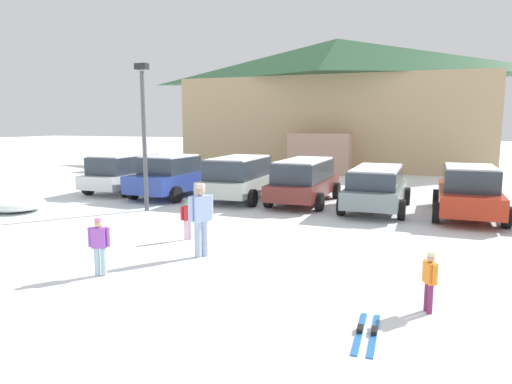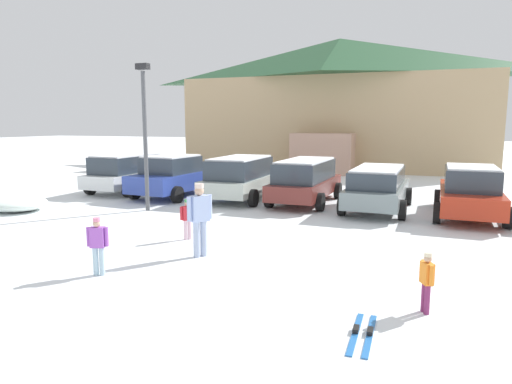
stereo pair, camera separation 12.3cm
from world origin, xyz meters
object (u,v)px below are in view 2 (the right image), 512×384
object	(u,v)px
parked_red_sedan	(470,191)
pair_of_skis	(363,333)
skier_child_in_purple_jacket	(98,243)
ski_lodge	(338,103)
parked_grey_wagon	(378,187)
plowed_snow_pile	(14,203)
parked_white_suv	(127,172)
skier_child_in_red_jacket	(187,217)
parked_blue_hatchback	(173,176)
skier_child_in_orange_jacket	(427,279)
skier_adult_in_blue_parka	(200,216)
lamp_post	(145,128)
parked_silver_wagon	(241,177)
parked_maroon_van	(305,180)

from	to	relation	value
parked_red_sedan	pair_of_skis	world-z (taller)	parked_red_sedan
skier_child_in_purple_jacket	parked_red_sedan	bearing A→B (deg)	50.96
ski_lodge	parked_red_sedan	size ratio (longest dim) A/B	4.32
parked_grey_wagon	plowed_snow_pile	distance (m)	12.61
parked_grey_wagon	parked_red_sedan	xyz separation A→B (m)	(2.89, -0.17, 0.01)
parked_white_suv	skier_child_in_red_jacket	world-z (taller)	parked_white_suv
parked_blue_hatchback	skier_child_in_red_jacket	world-z (taller)	parked_blue_hatchback
parked_red_sedan	skier_child_in_orange_jacket	xyz separation A→B (m)	(-1.13, -8.47, -0.28)
skier_adult_in_blue_parka	plowed_snow_pile	size ratio (longest dim) A/B	0.69
skier_child_in_purple_jacket	lamp_post	world-z (taller)	lamp_post
ski_lodge	parked_silver_wagon	size ratio (longest dim) A/B	4.69
parked_grey_wagon	parked_maroon_van	bearing A→B (deg)	170.00
parked_silver_wagon	parked_grey_wagon	xyz separation A→B (m)	(5.27, -0.26, -0.08)
pair_of_skis	parked_red_sedan	bearing A→B (deg)	78.58
parked_grey_wagon	pair_of_skis	size ratio (longest dim) A/B	3.32
parked_white_suv	lamp_post	size ratio (longest dim) A/B	0.85
parked_grey_wagon	lamp_post	size ratio (longest dim) A/B	0.94
skier_child_in_red_jacket	parked_blue_hatchback	bearing A→B (deg)	124.32
ski_lodge	skier_child_in_orange_jacket	distance (m)	25.15
parked_white_suv	skier_child_in_red_jacket	xyz separation A→B (m)	(6.63, -6.33, -0.30)
parked_red_sedan	plowed_snow_pile	world-z (taller)	parked_red_sedan
parked_blue_hatchback	parked_grey_wagon	size ratio (longest dim) A/B	0.92
skier_child_in_orange_jacket	skier_child_in_red_jacket	bearing A→B (deg)	155.35
pair_of_skis	lamp_post	bearing A→B (deg)	140.80
parked_white_suv	skier_child_in_orange_jacket	size ratio (longest dim) A/B	4.25
pair_of_skis	parked_white_suv	bearing A→B (deg)	139.00
parked_blue_hatchback	parked_grey_wagon	xyz separation A→B (m)	(8.15, 0.01, -0.03)
ski_lodge	parked_maroon_van	distance (m)	15.44
parked_white_suv	lamp_post	bearing A→B (deg)	-45.11
parked_silver_wagon	parked_grey_wagon	size ratio (longest dim) A/B	0.92
parked_silver_wagon	skier_child_in_purple_jacket	size ratio (longest dim) A/B	3.69
ski_lodge	parked_grey_wagon	xyz separation A→B (m)	(4.53, -15.41, -3.53)
parked_red_sedan	parked_blue_hatchback	bearing A→B (deg)	179.18
parked_red_sedan	parked_white_suv	bearing A→B (deg)	177.68
pair_of_skis	parked_maroon_van	bearing A→B (deg)	109.63
parked_maroon_van	plowed_snow_pile	distance (m)	10.38
parked_white_suv	ski_lodge	bearing A→B (deg)	67.61
ski_lodge	parked_blue_hatchback	xyz separation A→B (m)	(-3.62, -15.43, -3.50)
parked_maroon_van	parked_grey_wagon	bearing A→B (deg)	-10.00
skier_adult_in_blue_parka	skier_child_in_orange_jacket	bearing A→B (deg)	-16.71
parked_blue_hatchback	skier_child_in_red_jacket	distance (m)	7.19
parked_maroon_van	parked_silver_wagon	bearing A→B (deg)	-175.16
lamp_post	parked_red_sedan	bearing A→B (deg)	15.20
skier_child_in_orange_jacket	lamp_post	world-z (taller)	lamp_post
parked_silver_wagon	skier_child_in_orange_jacket	size ratio (longest dim) A/B	4.34
skier_child_in_red_jacket	parked_grey_wagon	bearing A→B (deg)	55.43
parked_silver_wagon	parked_blue_hatchback	bearing A→B (deg)	-174.58
ski_lodge	parked_grey_wagon	world-z (taller)	ski_lodge
parked_grey_wagon	parked_red_sedan	size ratio (longest dim) A/B	1.00
parked_grey_wagon	ski_lodge	bearing A→B (deg)	106.38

